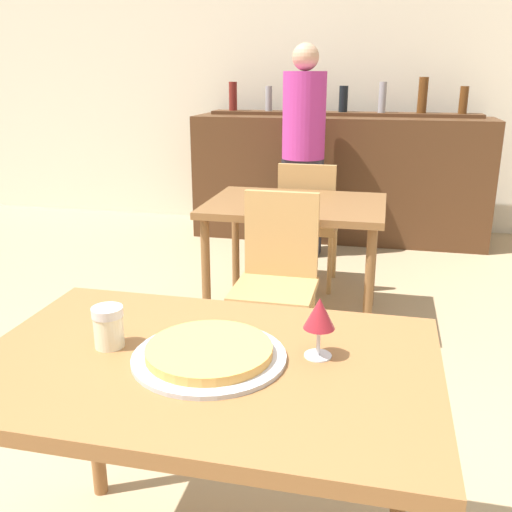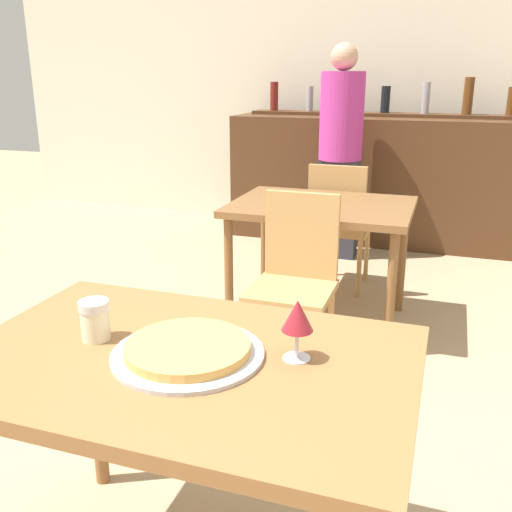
{
  "view_description": "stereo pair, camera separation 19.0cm",
  "coord_description": "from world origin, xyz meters",
  "views": [
    {
      "loc": [
        0.41,
        -1.23,
        1.45
      ],
      "look_at": [
        0.01,
        0.55,
        0.87
      ],
      "focal_mm": 40.0,
      "sensor_mm": 36.0,
      "label": 1
    },
    {
      "loc": [
        0.59,
        -1.17,
        1.45
      ],
      "look_at": [
        0.01,
        0.55,
        0.87
      ],
      "focal_mm": 40.0,
      "sensor_mm": 36.0,
      "label": 2
    }
  ],
  "objects": [
    {
      "name": "chair_far_side_front",
      "position": [
        -0.09,
        1.44,
        0.51
      ],
      "size": [
        0.4,
        0.4,
        0.89
      ],
      "color": "tan",
      "rests_on": "ground_plane"
    },
    {
      "name": "cheese_shaker",
      "position": [
        -0.27,
        0.01,
        0.82
      ],
      "size": [
        0.08,
        0.08,
        0.11
      ],
      "color": "beige",
      "rests_on": "dining_table_near"
    },
    {
      "name": "dining_table_near",
      "position": [
        0.0,
        0.0,
        0.68
      ],
      "size": [
        1.16,
        0.76,
        0.77
      ],
      "color": "brown",
      "rests_on": "ground_plane"
    },
    {
      "name": "bar_back_shelf",
      "position": [
        0.01,
        4.06,
        1.16
      ],
      "size": [
        2.39,
        0.24,
        0.33
      ],
      "color": "#4C2D19",
      "rests_on": "bar_counter"
    },
    {
      "name": "chair_far_side_back",
      "position": [
        -0.09,
        2.56,
        0.51
      ],
      "size": [
        0.4,
        0.4,
        0.89
      ],
      "rotation": [
        0.0,
        0.0,
        3.14
      ],
      "color": "tan",
      "rests_on": "ground_plane"
    },
    {
      "name": "wine_glass",
      "position": [
        0.27,
        0.08,
        0.88
      ],
      "size": [
        0.08,
        0.08,
        0.16
      ],
      "color": "silver",
      "rests_on": "dining_table_near"
    },
    {
      "name": "person_standing",
      "position": [
        -0.24,
        3.34,
        0.91
      ],
      "size": [
        0.34,
        0.34,
        1.68
      ],
      "color": "#2D2D38",
      "rests_on": "ground_plane"
    },
    {
      "name": "dining_table_far",
      "position": [
        -0.09,
        2.0,
        0.65
      ],
      "size": [
        1.03,
        0.78,
        0.74
      ],
      "color": "brown",
      "rests_on": "ground_plane"
    },
    {
      "name": "bar_counter",
      "position": [
        0.0,
        3.92,
        0.55
      ],
      "size": [
        2.6,
        0.56,
        1.09
      ],
      "color": "#4C2D19",
      "rests_on": "ground_plane"
    },
    {
      "name": "pizza_tray",
      "position": [
        0.01,
        0.0,
        0.79
      ],
      "size": [
        0.39,
        0.39,
        0.04
      ],
      "color": "#B7B7BC",
      "rests_on": "dining_table_near"
    },
    {
      "name": "wall_back",
      "position": [
        0.0,
        4.43,
        1.4
      ],
      "size": [
        8.0,
        0.05,
        2.8
      ],
      "color": "silver",
      "rests_on": "ground_plane"
    }
  ]
}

